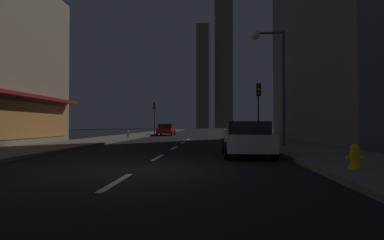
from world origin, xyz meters
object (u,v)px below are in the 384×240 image
(car_parked_far, at_px, (166,130))
(street_lamp_right, at_px, (269,59))
(fire_hydrant_yellow_near, at_px, (355,157))
(fire_hydrant_far_left, at_px, (128,134))
(car_parked_near, at_px, (247,139))
(traffic_light_far_left, at_px, (154,111))
(traffic_light_near_right, at_px, (259,99))

(car_parked_far, height_order, street_lamp_right, street_lamp_right)
(car_parked_far, relative_size, fire_hydrant_yellow_near, 6.48)
(fire_hydrant_far_left, bearing_deg, car_parked_near, -59.32)
(fire_hydrant_far_left, relative_size, traffic_light_far_left, 0.16)
(car_parked_near, relative_size, fire_hydrant_far_left, 6.48)
(traffic_light_near_right, relative_size, street_lamp_right, 0.64)
(fire_hydrant_far_left, bearing_deg, car_parked_far, 75.68)
(car_parked_far, xyz_separation_m, traffic_light_near_right, (9.10, -15.62, 2.45))
(car_parked_far, xyz_separation_m, fire_hydrant_far_left, (-2.30, -9.01, -0.29))
(fire_hydrant_yellow_near, relative_size, traffic_light_near_right, 0.16)
(traffic_light_near_right, bearing_deg, fire_hydrant_yellow_near, -88.36)
(car_parked_far, bearing_deg, fire_hydrant_yellow_near, -72.18)
(fire_hydrant_yellow_near, bearing_deg, traffic_light_near_right, 91.64)
(fire_hydrant_yellow_near, bearing_deg, street_lamp_right, 93.22)
(car_parked_near, distance_m, traffic_light_near_right, 9.91)
(car_parked_far, xyz_separation_m, street_lamp_right, (8.98, -20.31, 4.33))
(traffic_light_near_right, height_order, street_lamp_right, street_lamp_right)
(car_parked_near, bearing_deg, car_parked_far, 106.05)
(car_parked_far, xyz_separation_m, traffic_light_far_left, (-1.90, 2.11, 2.45))
(car_parked_near, relative_size, car_parked_far, 1.00)
(car_parked_far, bearing_deg, fire_hydrant_far_left, -104.32)
(traffic_light_near_right, xyz_separation_m, street_lamp_right, (-0.12, -4.69, 1.87))
(traffic_light_near_right, height_order, traffic_light_far_left, same)
(fire_hydrant_far_left, bearing_deg, traffic_light_near_right, -30.09)
(car_parked_far, xyz_separation_m, fire_hydrant_yellow_near, (9.50, -29.55, -0.29))
(car_parked_far, height_order, traffic_light_far_left, traffic_light_far_left)
(car_parked_near, bearing_deg, traffic_light_near_right, 78.58)
(fire_hydrant_far_left, height_order, street_lamp_right, street_lamp_right)
(car_parked_far, relative_size, traffic_light_far_left, 1.01)
(traffic_light_far_left, bearing_deg, car_parked_near, -71.46)
(traffic_light_near_right, bearing_deg, street_lamp_right, -91.47)
(fire_hydrant_far_left, relative_size, traffic_light_near_right, 0.16)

